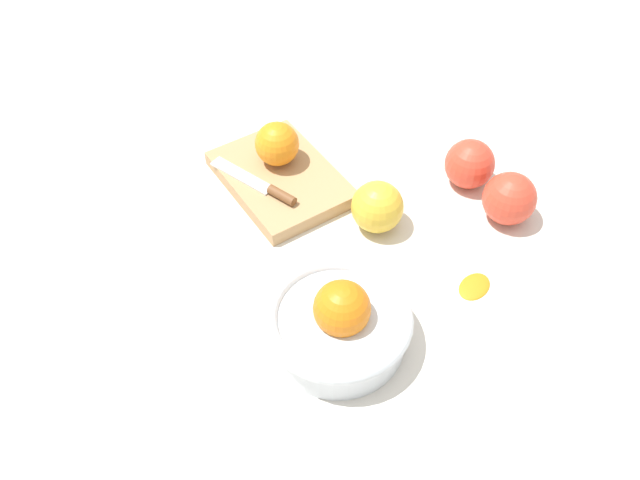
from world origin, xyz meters
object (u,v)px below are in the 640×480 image
at_px(apple_front_left_3, 509,198).
at_px(bowl, 338,323).
at_px(apple_front_left, 377,207).
at_px(orange_on_board, 277,144).
at_px(apple_front_left_2, 470,164).
at_px(cutting_board, 281,178).
at_px(knife, 264,187).

bearing_deg(apple_front_left_3, bowl, 100.55).
distance_m(apple_front_left, apple_front_left_3, 0.19).
xyz_separation_m(orange_on_board, apple_front_left_3, (-0.25, -0.24, -0.02)).
xyz_separation_m(bowl, apple_front_left_2, (0.14, -0.31, 0.00)).
height_order(cutting_board, apple_front_left, apple_front_left).
bearing_deg(orange_on_board, knife, 134.75).
relative_size(bowl, apple_front_left, 2.44).
relative_size(cutting_board, apple_front_left_2, 2.79).
distance_m(bowl, cutting_board, 0.29).
xyz_separation_m(knife, apple_front_left, (-0.12, -0.11, 0.01)).
xyz_separation_m(cutting_board, apple_front_left_3, (-0.22, -0.25, 0.03)).
height_order(orange_on_board, knife, orange_on_board).
height_order(apple_front_left, apple_front_left_3, apple_front_left_3).
bearing_deg(knife, apple_front_left, -137.17).
xyz_separation_m(cutting_board, apple_front_left, (-0.14, -0.08, 0.03)).
distance_m(orange_on_board, apple_front_left, 0.18).
bearing_deg(apple_front_left_3, knife, 54.48).
height_order(orange_on_board, apple_front_left_3, orange_on_board).
height_order(apple_front_left_2, apple_front_left_3, apple_front_left_3).
bearing_deg(apple_front_left_2, orange_on_board, 55.51).
bearing_deg(orange_on_board, apple_front_left_3, -136.16).
height_order(apple_front_left, apple_front_left_2, same).
relative_size(bowl, apple_front_left_3, 2.38).
distance_m(orange_on_board, apple_front_left_3, 0.34).
distance_m(bowl, apple_front_left_2, 0.34).
xyz_separation_m(apple_front_left, apple_front_left_3, (-0.08, -0.17, 0.00)).
distance_m(bowl, apple_front_left, 0.20).
height_order(bowl, apple_front_left_2, bowl).
bearing_deg(cutting_board, apple_front_left, -151.33).
bearing_deg(apple_front_left_3, orange_on_board, 43.84).
bearing_deg(cutting_board, bowl, 166.42).
bearing_deg(bowl, orange_on_board, -14.20).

